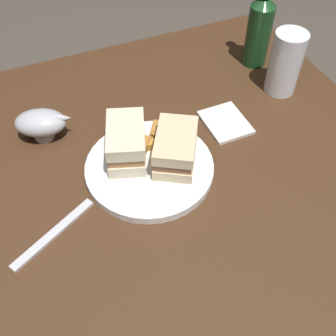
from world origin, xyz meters
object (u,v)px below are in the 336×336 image
(fork, at_px, (54,234))
(sandwich_half_left, at_px, (174,148))
(plate, at_px, (150,168))
(sandwich_half_right, at_px, (126,142))
(cider_bottle, at_px, (260,28))
(gravy_boat, at_px, (41,123))
(napkin, at_px, (225,122))
(pint_glass, at_px, (284,67))

(fork, bearing_deg, sandwich_half_left, -13.87)
(plate, height_order, sandwich_half_right, sandwich_half_right)
(sandwich_half_right, relative_size, fork, 0.76)
(plate, relative_size, cider_bottle, 0.99)
(gravy_boat, relative_size, napkin, 1.17)
(pint_glass, xyz_separation_m, gravy_boat, (-0.06, -0.56, -0.02))
(plate, bearing_deg, sandwich_half_right, -143.07)
(pint_glass, height_order, napkin, pint_glass)
(plate, xyz_separation_m, pint_glass, (-0.12, 0.38, 0.06))
(sandwich_half_right, distance_m, cider_bottle, 0.46)
(sandwich_half_left, distance_m, cider_bottle, 0.42)
(sandwich_half_left, bearing_deg, napkin, 114.04)
(cider_bottle, height_order, fork, cider_bottle)
(sandwich_half_right, bearing_deg, plate, 36.93)
(sandwich_half_left, xyz_separation_m, cider_bottle, (-0.25, 0.33, 0.05))
(sandwich_half_left, relative_size, sandwich_half_right, 1.04)
(napkin, bearing_deg, fork, -71.97)
(plate, distance_m, pint_glass, 0.41)
(sandwich_half_left, relative_size, napkin, 1.30)
(sandwich_half_left, xyz_separation_m, napkin, (-0.07, 0.16, -0.05))
(gravy_boat, distance_m, cider_bottle, 0.56)
(napkin, bearing_deg, sandwich_half_right, -84.76)
(napkin, xyz_separation_m, fork, (0.14, -0.42, -0.00))
(fork, bearing_deg, sandwich_half_right, 4.23)
(sandwich_half_left, height_order, napkin, sandwich_half_left)
(gravy_boat, xyz_separation_m, cider_bottle, (-0.06, 0.56, 0.06))
(napkin, bearing_deg, plate, -73.06)
(sandwich_half_right, relative_size, napkin, 1.25)
(plate, xyz_separation_m, cider_bottle, (-0.24, 0.38, 0.09))
(pint_glass, height_order, cider_bottle, cider_bottle)
(plate, bearing_deg, napkin, 106.94)
(sandwich_half_right, relative_size, pint_glass, 0.92)
(plate, height_order, napkin, plate)
(pint_glass, bearing_deg, sandwich_half_left, -69.05)
(fork, bearing_deg, cider_bottle, -0.26)
(sandwich_half_left, distance_m, sandwich_half_right, 0.09)
(plate, bearing_deg, sandwich_half_left, 82.78)
(sandwich_half_right, xyz_separation_m, fork, (0.11, -0.18, -0.05))
(plate, relative_size, sandwich_half_left, 1.79)
(sandwich_half_right, height_order, pint_glass, pint_glass)
(pint_glass, relative_size, cider_bottle, 0.58)
(pint_glass, bearing_deg, fork, -71.93)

